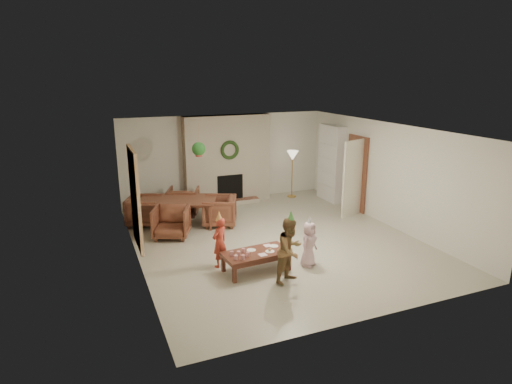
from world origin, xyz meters
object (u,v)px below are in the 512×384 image
dining_table (178,212)px  dining_chair_left (145,211)px  child_pink (309,244)px  child_red (220,242)px  dining_chair_far (183,201)px  coffee_table_top (256,253)px  dining_chair_right (220,211)px  dining_chair_near (171,222)px  child_plaid (290,250)px

dining_table → dining_chair_left: (-0.76, 0.31, 0.03)m
dining_chair_left → child_pink: 4.43m
child_red → child_pink: size_ratio=1.11×
dining_table → dining_chair_far: bearing=90.0°
dining_chair_left → coffee_table_top: 3.76m
dining_chair_right → coffee_table_top: (-0.14, -2.71, -0.01)m
dining_chair_near → child_red: bearing=-51.4°
dining_chair_left → dining_chair_right: size_ratio=1.00×
dining_chair_left → dining_chair_near: bearing=-135.0°
dining_chair_left → coffee_table_top: dining_chair_left is taller
dining_table → dining_chair_far: size_ratio=2.34×
dining_chair_near → child_pink: (2.16, -2.51, 0.09)m
dining_chair_near → dining_table: bearing=90.0°
dining_table → coffee_table_top: 3.21m
dining_chair_near → child_plaid: 3.34m
coffee_table_top → child_red: size_ratio=1.26×
coffee_table_top → dining_chair_far: bearing=92.8°
dining_chair_left → child_red: bearing=-139.0°
coffee_table_top → dining_chair_near: bearing=111.1°
dining_chair_far → dining_chair_left: bearing=45.0°
child_pink → child_plaid: bearing=-175.8°
dining_chair_near → coffee_table_top: (1.12, -2.35, -0.01)m
dining_table → child_red: child_red is taller
dining_chair_far → coffee_table_top: (0.50, -3.87, -0.01)m
dining_chair_near → child_plaid: child_plaid is taller
child_plaid → dining_table: bearing=81.0°
dining_chair_near → child_red: child_red is taller
dining_chair_near → child_red: size_ratio=0.80×
dining_chair_far → child_pink: bearing=133.3°
dining_chair_right → dining_chair_left: bearing=-90.0°
dining_chair_near → child_plaid: (1.53, -2.96, 0.24)m
dining_chair_right → child_plaid: bearing=27.0°
dining_table → child_pink: 3.76m
dining_chair_far → coffee_table_top: dining_chair_far is taller
child_red → coffee_table_top: bearing=111.4°
dining_chair_far → dining_chair_left: 1.16m
dining_chair_near → dining_chair_far: (0.63, 1.52, 0.00)m
dining_chair_left → child_red: size_ratio=0.80×
dining_table → dining_chair_near: bearing=-90.0°
child_plaid → dining_chair_near: bearing=90.2°
dining_table → child_plaid: bearing=-49.5°
dining_table → coffee_table_top: dining_table is taller
dining_chair_near → dining_chair_right: size_ratio=1.00×
child_plaid → child_pink: size_ratio=1.34×
child_red → dining_chair_near: bearing=-104.5°
child_plaid → child_pink: 0.79m
coffee_table_top → child_plaid: 0.77m
dining_chair_near → dining_chair_right: (1.26, 0.37, 0.00)m
dining_chair_left → child_pink: size_ratio=0.89×
dining_chair_far → coffee_table_top: 3.90m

